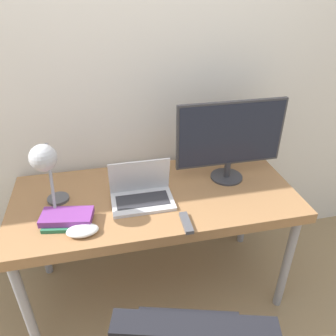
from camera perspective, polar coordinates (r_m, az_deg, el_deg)
The scene contains 9 objects.
ground_plane at distance 2.15m, azimuth 0.11°, elevation -26.95°, with size 12.00×12.00×0.00m, color #937A56.
wall_back at distance 1.97m, azimuth -4.88°, elevation 15.56°, with size 8.00×0.05×2.60m.
desk at distance 1.87m, azimuth -2.22°, elevation -6.19°, with size 1.56×0.70×0.76m.
laptop at distance 1.76m, azimuth -4.62°, elevation -4.34°, with size 0.33×0.21×0.22m.
monitor at distance 1.87m, azimuth 10.82°, elevation 5.26°, with size 0.62×0.19×0.48m.
desk_lamp at distance 1.60m, azimuth -20.60°, elevation 0.79°, with size 0.12×0.27×0.41m.
book_stack at distance 1.69m, azimuth -17.42°, elevation -8.37°, with size 0.27×0.17×0.05m.
tv_remote at distance 1.62m, azimuth 3.20°, elevation -9.50°, with size 0.04×0.15×0.02m.
game_controller at distance 1.61m, azimuth -14.67°, elevation -10.48°, with size 0.15×0.09×0.04m.
Camera 1 is at (-0.25, -1.12, 1.81)m, focal length 35.00 mm.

